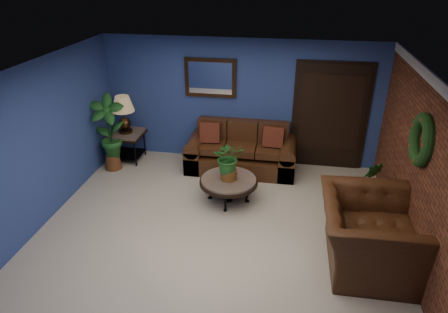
% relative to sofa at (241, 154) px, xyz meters
% --- Properties ---
extents(floor, '(5.50, 5.50, 0.00)m').
position_rel_sofa_xyz_m(floor, '(-0.09, -2.08, -0.31)').
color(floor, '#C0B29F').
rests_on(floor, ground).
extents(wall_back, '(5.50, 0.04, 2.50)m').
position_rel_sofa_xyz_m(wall_back, '(-0.09, 0.42, 0.94)').
color(wall_back, navy).
rests_on(wall_back, ground).
extents(wall_left, '(0.04, 5.00, 2.50)m').
position_rel_sofa_xyz_m(wall_left, '(-2.84, -2.08, 0.94)').
color(wall_left, navy).
rests_on(wall_left, ground).
extents(wall_right_brick, '(0.04, 5.00, 2.50)m').
position_rel_sofa_xyz_m(wall_right_brick, '(2.66, -2.08, 0.94)').
color(wall_right_brick, brown).
rests_on(wall_right_brick, ground).
extents(ceiling, '(5.50, 5.00, 0.02)m').
position_rel_sofa_xyz_m(ceiling, '(-0.09, -2.08, 2.19)').
color(ceiling, white).
rests_on(ceiling, wall_back).
extents(crown_molding, '(0.03, 5.00, 0.14)m').
position_rel_sofa_xyz_m(crown_molding, '(2.63, -2.08, 2.12)').
color(crown_molding, white).
rests_on(crown_molding, wall_right_brick).
extents(wall_mirror, '(1.02, 0.06, 0.77)m').
position_rel_sofa_xyz_m(wall_mirror, '(-0.69, 0.38, 1.41)').
color(wall_mirror, '#3D2513').
rests_on(wall_mirror, wall_back).
extents(closet_door, '(1.44, 0.06, 2.18)m').
position_rel_sofa_xyz_m(closet_door, '(1.66, 0.39, 0.74)').
color(closet_door, black).
rests_on(closet_door, wall_back).
extents(wreath, '(0.16, 0.72, 0.72)m').
position_rel_sofa_xyz_m(wreath, '(2.60, -2.03, 1.39)').
color(wreath, black).
rests_on(wreath, wall_right_brick).
extents(sofa, '(2.13, 0.92, 0.96)m').
position_rel_sofa_xyz_m(sofa, '(0.00, 0.00, 0.00)').
color(sofa, '#462414').
rests_on(sofa, ground).
extents(coffee_table, '(1.00, 1.00, 0.43)m').
position_rel_sofa_xyz_m(coffee_table, '(-0.06, -1.26, 0.06)').
color(coffee_table, '#55514A').
rests_on(coffee_table, ground).
extents(end_table, '(0.68, 0.68, 0.62)m').
position_rel_sofa_xyz_m(end_table, '(-2.39, -0.03, 0.16)').
color(end_table, '#55514A').
rests_on(end_table, ground).
extents(table_lamp, '(0.45, 0.45, 0.74)m').
position_rel_sofa_xyz_m(table_lamp, '(-2.39, -0.03, 0.79)').
color(table_lamp, '#3D2513').
rests_on(table_lamp, end_table).
extents(side_chair, '(0.44, 0.44, 0.95)m').
position_rel_sofa_xyz_m(side_chair, '(0.24, 0.04, 0.22)').
color(side_chair, '#573418').
rests_on(side_chair, ground).
extents(armchair, '(1.31, 1.49, 0.96)m').
position_rel_sofa_xyz_m(armchair, '(2.06, -2.51, 0.17)').
color(armchair, '#462414').
rests_on(armchair, ground).
extents(coffee_plant, '(0.60, 0.54, 0.70)m').
position_rel_sofa_xyz_m(coffee_plant, '(-0.06, -1.26, 0.50)').
color(coffee_plant, brown).
rests_on(coffee_plant, coffee_table).
extents(floor_plant, '(0.40, 0.32, 0.88)m').
position_rel_sofa_xyz_m(floor_plant, '(2.26, -1.03, 0.15)').
color(floor_plant, brown).
rests_on(floor_plant, ground).
extents(tall_plant, '(0.76, 0.60, 1.53)m').
position_rel_sofa_xyz_m(tall_plant, '(-2.54, -0.46, 0.52)').
color(tall_plant, brown).
rests_on(tall_plant, ground).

